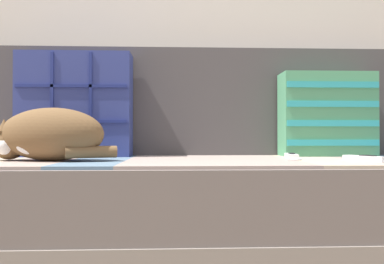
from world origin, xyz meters
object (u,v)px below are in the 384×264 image
throw_pillow_striped (327,114)px  throw_pillow_quilted (76,105)px  game_remote_near (291,156)px  couch (182,210)px  game_remote_far (367,159)px  sleeping_cat (47,136)px

throw_pillow_striped → throw_pillow_quilted: bearing=180.0°
game_remote_near → couch: bearing=179.7°
couch → game_remote_far: bearing=-15.7°
throw_pillow_striped → game_remote_near: bearing=-139.5°
throw_pillow_striped → couch: bearing=-164.1°
throw_pillow_quilted → throw_pillow_striped: size_ratio=1.18×
throw_pillow_quilted → sleeping_cat: 0.32m
throw_pillow_quilted → game_remote_far: (1.07, -0.35, -0.21)m
throw_pillow_striped → game_remote_near: (-0.21, -0.18, -0.17)m
sleeping_cat → game_remote_far: sleeping_cat is taller
game_remote_far → sleeping_cat: bearing=176.5°
game_remote_near → game_remote_far: 0.27m
game_remote_far → throw_pillow_quilted: bearing=161.7°
sleeping_cat → throw_pillow_striped: bearing=14.6°
couch → sleeping_cat: 0.56m
throw_pillow_striped → sleeping_cat: throw_pillow_striped is taller
couch → game_remote_near: size_ratio=10.09×
throw_pillow_quilted → couch: bearing=-21.7°
throw_pillow_quilted → throw_pillow_striped: (1.08, -0.00, -0.04)m
throw_pillow_quilted → game_remote_far: size_ratio=2.26×
couch → game_remote_far: size_ratio=10.26×
throw_pillow_quilted → game_remote_near: 0.91m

